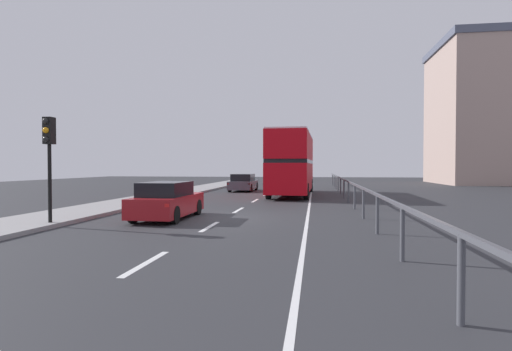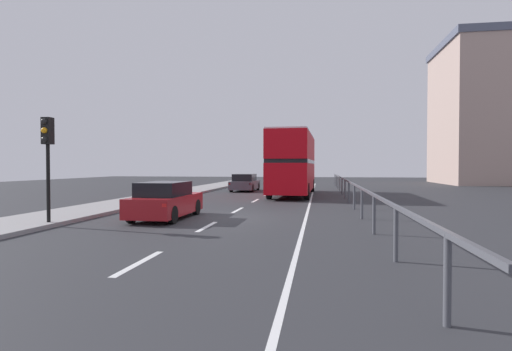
# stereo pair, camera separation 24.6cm
# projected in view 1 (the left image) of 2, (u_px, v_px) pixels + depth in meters

# --- Properties ---
(ground_plane) EXTENTS (74.00, 120.00, 0.10)m
(ground_plane) POSITION_uv_depth(u_px,v_px,m) (226.00, 219.00, 16.06)
(ground_plane) COLOR #2D2D31
(near_sidewalk_kerb) EXTENTS (2.95, 80.00, 0.14)m
(near_sidewalk_kerb) POSITION_uv_depth(u_px,v_px,m) (77.00, 213.00, 16.98)
(near_sidewalk_kerb) COLOR gray
(near_sidewalk_kerb) RESTS_ON ground
(lane_paint_markings) EXTENTS (3.34, 46.00, 0.01)m
(lane_paint_markings) POSITION_uv_depth(u_px,v_px,m) (290.00, 200.00, 24.23)
(lane_paint_markings) COLOR silver
(lane_paint_markings) RESTS_ON ground
(bridge_side_railing) EXTENTS (0.10, 42.00, 1.21)m
(bridge_side_railing) POSITION_uv_depth(u_px,v_px,m) (346.00, 184.00, 24.17)
(bridge_side_railing) COLOR #4C4E55
(bridge_side_railing) RESTS_ON ground
(double_decker_bus_red) EXTENTS (2.80, 10.65, 4.29)m
(double_decker_bus_red) POSITION_uv_depth(u_px,v_px,m) (292.00, 162.00, 28.28)
(double_decker_bus_red) COLOR red
(double_decker_bus_red) RESTS_ON ground
(hatchback_car_near) EXTENTS (1.75, 4.14, 1.42)m
(hatchback_car_near) POSITION_uv_depth(u_px,v_px,m) (167.00, 201.00, 15.58)
(hatchback_car_near) COLOR maroon
(hatchback_car_near) RESTS_ON ground
(traffic_signal_pole) EXTENTS (0.30, 0.42, 3.52)m
(traffic_signal_pole) POSITION_uv_depth(u_px,v_px,m) (49.00, 143.00, 13.50)
(traffic_signal_pole) COLOR black
(traffic_signal_pole) RESTS_ON near_sidewalk_kerb
(sedan_car_ahead) EXTENTS (1.88, 4.34, 1.39)m
(sedan_car_ahead) POSITION_uv_depth(u_px,v_px,m) (243.00, 183.00, 32.92)
(sedan_car_ahead) COLOR #474751
(sedan_car_ahead) RESTS_ON ground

